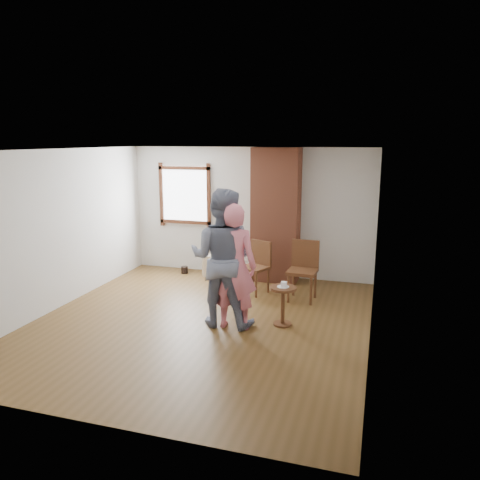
{
  "coord_description": "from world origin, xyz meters",
  "views": [
    {
      "loc": [
        2.53,
        -6.28,
        2.75
      ],
      "look_at": [
        0.39,
        0.8,
        1.15
      ],
      "focal_mm": 35.0,
      "sensor_mm": 36.0,
      "label": 1
    }
  ],
  "objects_px": {
    "dining_chair_right": "(304,267)",
    "dining_chair_left": "(257,264)",
    "side_table": "(283,299)",
    "person_pink": "(234,267)",
    "stoneware_crock": "(210,265)",
    "man": "(222,258)"
  },
  "relations": [
    {
      "from": "dining_chair_right",
      "to": "person_pink",
      "type": "height_order",
      "value": "person_pink"
    },
    {
      "from": "dining_chair_right",
      "to": "side_table",
      "type": "distance_m",
      "value": 1.29
    },
    {
      "from": "dining_chair_left",
      "to": "side_table",
      "type": "distance_m",
      "value": 1.6
    },
    {
      "from": "stoneware_crock",
      "to": "dining_chair_left",
      "type": "bearing_deg",
      "value": -31.86
    },
    {
      "from": "dining_chair_right",
      "to": "dining_chair_left",
      "type": "bearing_deg",
      "value": 174.24
    },
    {
      "from": "dining_chair_right",
      "to": "man",
      "type": "distance_m",
      "value": 1.83
    },
    {
      "from": "stoneware_crock",
      "to": "person_pink",
      "type": "xyz_separation_m",
      "value": [
        1.27,
        -2.43,
        0.72
      ]
    },
    {
      "from": "dining_chair_left",
      "to": "man",
      "type": "xyz_separation_m",
      "value": [
        -0.11,
        -1.61,
        0.5
      ]
    },
    {
      "from": "stoneware_crock",
      "to": "person_pink",
      "type": "distance_m",
      "value": 2.83
    },
    {
      "from": "dining_chair_left",
      "to": "man",
      "type": "relative_size",
      "value": 0.46
    },
    {
      "from": "person_pink",
      "to": "dining_chair_right",
      "type": "bearing_deg",
      "value": -122.24
    },
    {
      "from": "dining_chair_right",
      "to": "side_table",
      "type": "height_order",
      "value": "dining_chair_right"
    },
    {
      "from": "dining_chair_left",
      "to": "man",
      "type": "distance_m",
      "value": 1.69
    },
    {
      "from": "dining_chair_left",
      "to": "dining_chair_right",
      "type": "relative_size",
      "value": 0.92
    },
    {
      "from": "dining_chair_left",
      "to": "man",
      "type": "height_order",
      "value": "man"
    },
    {
      "from": "stoneware_crock",
      "to": "person_pink",
      "type": "bearing_deg",
      "value": -62.28
    },
    {
      "from": "stoneware_crock",
      "to": "man",
      "type": "relative_size",
      "value": 0.21
    },
    {
      "from": "stoneware_crock",
      "to": "side_table",
      "type": "bearing_deg",
      "value": -47.56
    },
    {
      "from": "stoneware_crock",
      "to": "dining_chair_right",
      "type": "distance_m",
      "value": 2.26
    },
    {
      "from": "person_pink",
      "to": "stoneware_crock",
      "type": "bearing_deg",
      "value": -67.98
    },
    {
      "from": "man",
      "to": "person_pink",
      "type": "xyz_separation_m",
      "value": [
        0.2,
        -0.08,
        -0.1
      ]
    },
    {
      "from": "dining_chair_left",
      "to": "person_pink",
      "type": "relative_size",
      "value": 0.51
    }
  ]
}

